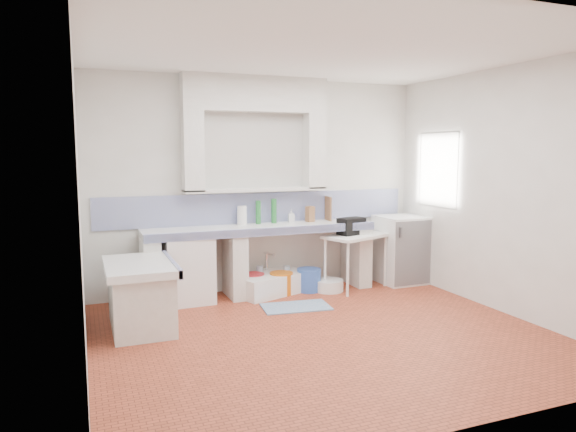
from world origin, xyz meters
name	(u,v)px	position (x,y,z in m)	size (l,w,h in m)	color
floor	(324,335)	(0.00, 0.00, 0.00)	(4.50, 4.50, 0.00)	#A24127
ceiling	(327,51)	(0.00, 0.00, 2.80)	(4.50, 4.50, 0.00)	silver
wall_back	(260,185)	(0.00, 2.00, 1.40)	(4.50, 4.50, 0.00)	silver
wall_front	(462,223)	(0.00, -2.00, 1.40)	(4.50, 4.50, 0.00)	silver
wall_left	(80,206)	(-2.25, 0.00, 1.40)	(4.50, 4.50, 0.00)	silver
wall_right	(504,191)	(2.25, 0.00, 1.40)	(4.50, 4.50, 0.00)	silver
alcove_mass	(256,94)	(-0.10, 1.88, 2.58)	(1.90, 0.25, 0.45)	silver
window_frame	(449,170)	(2.42, 1.20, 1.60)	(0.35, 0.86, 1.06)	#331D10
lace_valance	(441,141)	(2.28, 1.20, 1.98)	(0.01, 0.84, 0.24)	white
counter_slab	(261,229)	(-0.10, 1.70, 0.86)	(3.00, 0.60, 0.08)	white
counter_lip	(268,232)	(-0.10, 1.42, 0.86)	(3.00, 0.04, 0.10)	navy
counter_pier_left	(150,272)	(-1.50, 1.70, 0.41)	(0.20, 0.55, 0.82)	silver
counter_pier_mid	(235,265)	(-0.45, 1.70, 0.41)	(0.20, 0.55, 0.82)	silver
counter_pier_right	(356,255)	(1.30, 1.70, 0.41)	(0.20, 0.55, 0.82)	silver
peninsula_top	(140,266)	(-1.70, 0.90, 0.66)	(0.70, 1.10, 0.08)	white
peninsula_base	(141,299)	(-1.70, 0.90, 0.31)	(0.60, 1.00, 0.62)	silver
peninsula_lip	(172,264)	(-1.37, 0.90, 0.66)	(0.04, 1.10, 0.10)	navy
backsplash	(261,208)	(0.00, 1.99, 1.10)	(4.27, 0.03, 0.40)	navy
stove	(188,269)	(-1.06, 1.69, 0.41)	(0.58, 0.56, 0.82)	white
sink	(272,284)	(0.04, 1.68, 0.12)	(0.98, 0.53, 0.24)	white
side_table	(356,262)	(1.18, 1.49, 0.37)	(0.89, 0.49, 0.04)	white
fridge	(400,249)	(1.94, 1.57, 0.47)	(0.61, 0.61, 0.94)	white
bucket_red	(253,284)	(-0.21, 1.70, 0.14)	(0.30, 0.30, 0.28)	red
bucket_orange	(281,283)	(0.14, 1.60, 0.14)	(0.31, 0.31, 0.28)	orange
bucket_blue	(309,280)	(0.53, 1.60, 0.15)	(0.32, 0.32, 0.30)	blue
basin_white	(329,285)	(0.78, 1.50, 0.08)	(0.39, 0.39, 0.15)	white
water_bottle_a	(260,278)	(-0.07, 1.84, 0.17)	(0.09, 0.09, 0.34)	silver
water_bottle_b	(287,277)	(0.30, 1.81, 0.16)	(0.08, 0.08, 0.32)	silver
black_bag	(351,226)	(1.12, 1.52, 0.85)	(0.36, 0.21, 0.23)	black
green_bottle_a	(258,212)	(-0.08, 1.85, 1.05)	(0.07, 0.07, 0.31)	#216E2E
green_bottle_b	(274,211)	(0.13, 1.85, 1.06)	(0.07, 0.07, 0.33)	#216E2E
knife_block	(310,214)	(0.64, 1.80, 1.01)	(0.11, 0.08, 0.21)	brown
cutting_board	(328,208)	(0.93, 1.85, 1.06)	(0.02, 0.24, 0.33)	brown
paper_towel	(242,215)	(-0.31, 1.85, 1.02)	(0.12, 0.12, 0.25)	white
soap_bottle	(291,216)	(0.38, 1.85, 0.99)	(0.08, 0.08, 0.18)	white
rug	(296,307)	(0.09, 0.97, 0.01)	(0.80, 0.46, 0.01)	#316192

